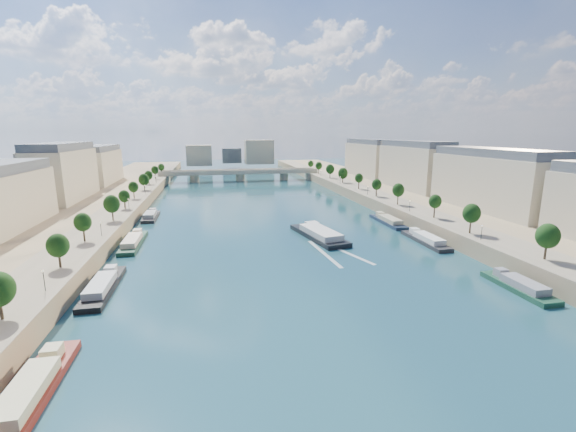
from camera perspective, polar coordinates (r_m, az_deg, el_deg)
name	(u,v)px	position (r m, az deg, el deg)	size (l,w,h in m)	color
ground	(267,222)	(151.37, -3.17, -0.86)	(700.00, 700.00, 0.00)	#0C3538
quay_left	(66,224)	(157.85, -30.02, -1.05)	(44.00, 520.00, 5.00)	#9E8460
quay_right	(433,208)	(175.90, 20.71, 1.05)	(44.00, 520.00, 5.00)	#9E8460
pave_left	(111,215)	(153.14, -24.81, 0.09)	(14.00, 520.00, 0.10)	gray
pave_right	(401,204)	(167.99, 16.43, 1.74)	(14.00, 520.00, 0.10)	gray
trees_left	(116,199)	(153.65, -24.10, 2.26)	(4.80, 268.80, 8.26)	#382B1E
trees_right	(387,188)	(175.04, 14.44, 4.06)	(4.80, 268.80, 8.26)	#382B1E
lamps_left	(117,213)	(142.04, -24.04, 0.41)	(0.36, 200.36, 4.28)	black
lamps_right	(386,196)	(169.91, 14.36, 2.91)	(0.36, 200.36, 4.28)	black
buildings_left	(35,182)	(171.34, -33.41, 4.26)	(16.00, 226.00, 23.20)	#B7A78D
buildings_right	(447,172)	(190.97, 22.46, 5.99)	(16.00, 226.00, 23.20)	#B7A78D
skyline	(236,154)	(366.72, -7.73, 9.15)	(79.00, 42.00, 22.00)	#B7A78D
bridge	(240,174)	(279.50, -7.11, 6.22)	(112.00, 12.00, 8.15)	#C1B79E
tour_barge	(319,234)	(128.76, 4.61, -2.74)	(13.78, 30.20, 3.95)	black
wake	(334,253)	(113.90, 6.90, -5.40)	(12.53, 26.02, 0.04)	silver
moored_barges_left	(104,285)	(97.42, -25.58, -9.18)	(5.00, 155.87, 3.60)	#1C1E3E
moored_barges_right	(470,262)	(113.18, 25.38, -6.22)	(5.00, 126.68, 3.60)	black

